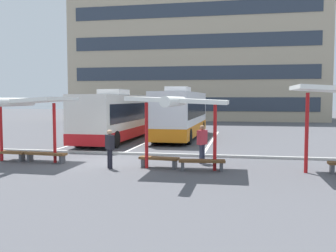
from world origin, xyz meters
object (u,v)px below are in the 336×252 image
Objects in this scene: waiting_shelter_1 at (23,103)px; bench_4 at (159,160)px; bench_3 at (46,155)px; waiting_passenger_1 at (202,141)px; coach_bus_0 at (122,117)px; bench_5 at (202,162)px; waiting_passenger_0 at (110,146)px; bench_2 at (10,154)px; coach_bus_1 at (181,115)px; waiting_shelter_2 at (179,102)px.

waiting_shelter_1 is 2.79× the size of bench_4.
waiting_passenger_1 reaches higher than bench_3.
coach_bus_0 reaches higher than waiting_shelter_1.
waiting_shelter_1 is at bearing -97.07° from coach_bus_0.
waiting_passenger_0 reaches higher than bench_5.
bench_3 is at bearing 176.49° from bench_4.
bench_2 is 8.74m from waiting_passenger_1.
coach_bus_1 reaches higher than coach_bus_0.
bench_2 is (-2.15, -9.79, -1.26)m from coach_bus_0.
bench_3 is 1.17× the size of bench_4.
waiting_shelter_1 is 1.03× the size of waiting_shelter_2.
coach_bus_0 is at bearing 126.48° from waiting_passenger_1.
waiting_shelter_2 is at bearing -4.14° from waiting_shelter_1.
waiting_shelter_2 is at bearing -6.81° from bench_3.
bench_5 is (6.67, -10.54, -1.26)m from coach_bus_0.
waiting_shelter_1 is at bearing -166.04° from bench_3.
bench_3 and bench_4 have the same top height.
bench_5 is (1.80, -0.34, 0.00)m from bench_4.
bench_3 is at bearing 173.19° from waiting_shelter_2.
coach_bus_0 reaches higher than waiting_passenger_1.
bench_4 is 2.08m from waiting_passenger_0.
coach_bus_0 is at bearing 77.60° from bench_2.
bench_5 is at bearing -77.47° from coach_bus_1.
waiting_passenger_0 is at bearing -8.27° from waiting_shelter_1.
waiting_passenger_1 is at bearing 6.59° from bench_2.
coach_bus_0 is 4.29m from coach_bus_1.
bench_2 is (-6.12, -11.42, -1.35)m from coach_bus_1.
waiting_shelter_2 is 2.53m from bench_5.
coach_bus_1 reaches higher than bench_3.
waiting_shelter_1 is 2.52m from bench_2.
bench_3 is (-4.32, -11.51, -1.34)m from coach_bus_1.
bench_2 is at bearing 177.03° from bench_3.
waiting_shelter_1 is 4.58m from waiting_passenger_0.
bench_4 is (-0.90, 0.41, -2.36)m from waiting_shelter_2.
coach_bus_0 is 7.37× the size of waiting_passenger_1.
waiting_shelter_2 reaches higher than bench_2.
bench_4 is (5.22, -0.32, -0.01)m from bench_3.
coach_bus_0 reaches higher than bench_3.
bench_2 is 1.80m from bench_3.
coach_bus_1 is at bearing 61.81° from bench_2.
bench_4 is at bearing 169.33° from bench_5.
bench_2 is 0.96× the size of waiting_passenger_0.
coach_bus_0 is at bearing -157.71° from coach_bus_1.
bench_4 is at bearing -0.91° from waiting_shelter_1.
coach_bus_1 is 5.80× the size of bench_5.
bench_3 is 7.05m from bench_5.
waiting_passenger_0 is 4.05m from waiting_passenger_1.
bench_2 is 5.20m from waiting_passenger_0.
coach_bus_1 is 6.73× the size of waiting_passenger_0.
waiting_shelter_1 is 2.79× the size of waiting_passenger_1.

